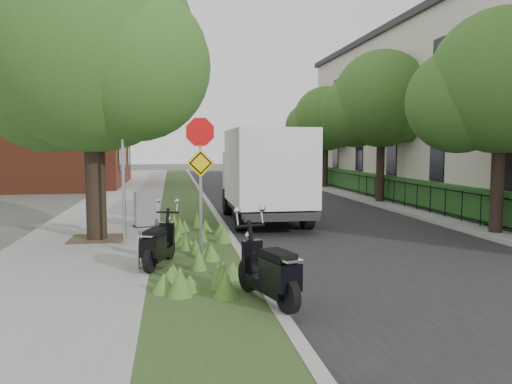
# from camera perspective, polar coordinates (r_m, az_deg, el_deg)

# --- Properties ---
(ground) EXTENTS (120.00, 120.00, 0.00)m
(ground) POSITION_cam_1_polar(r_m,az_deg,el_deg) (11.15, 1.20, -7.96)
(ground) COLOR #4C5147
(ground) RESTS_ON ground
(sidewalk_near) EXTENTS (3.50, 60.00, 0.12)m
(sidewalk_near) POSITION_cam_1_polar(r_m,az_deg,el_deg) (20.92, -15.62, -1.74)
(sidewalk_near) COLOR gray
(sidewalk_near) RESTS_ON ground
(verge) EXTENTS (2.00, 60.00, 0.12)m
(verge) POSITION_cam_1_polar(r_m,az_deg,el_deg) (20.81, -8.07, -1.63)
(verge) COLOR #2B431C
(verge) RESTS_ON ground
(kerb_near) EXTENTS (0.20, 60.00, 0.13)m
(kerb_near) POSITION_cam_1_polar(r_m,az_deg,el_deg) (20.86, -5.32, -1.57)
(kerb_near) COLOR #9E9991
(kerb_near) RESTS_ON ground
(road) EXTENTS (7.00, 60.00, 0.01)m
(road) POSITION_cam_1_polar(r_m,az_deg,el_deg) (21.41, 4.06, -1.55)
(road) COLOR black
(road) RESTS_ON ground
(kerb_far) EXTENTS (0.20, 60.00, 0.13)m
(kerb_far) POSITION_cam_1_polar(r_m,az_deg,el_deg) (22.49, 12.76, -1.18)
(kerb_far) COLOR #9E9991
(kerb_far) RESTS_ON ground
(footpath_far) EXTENTS (3.20, 60.00, 0.12)m
(footpath_far) POSITION_cam_1_polar(r_m,az_deg,el_deg) (23.19, 16.65, -1.09)
(footpath_far) COLOR gray
(footpath_far) RESTS_ON ground
(street_tree_main) EXTENTS (6.21, 5.54, 7.66)m
(street_tree_main) POSITION_cam_1_polar(r_m,az_deg,el_deg) (13.85, -18.55, 14.37)
(street_tree_main) COLOR black
(street_tree_main) RESTS_ON ground
(bare_post) EXTENTS (0.08, 0.08, 4.00)m
(bare_post) POSITION_cam_1_polar(r_m,az_deg,el_deg) (12.52, -14.95, 3.13)
(bare_post) COLOR #A5A8AD
(bare_post) RESTS_ON ground
(bike_hoop) EXTENTS (0.06, 0.78, 0.77)m
(bike_hoop) POSITION_cam_1_polar(r_m,az_deg,el_deg) (10.28, -13.18, -6.40)
(bike_hoop) COLOR #A5A8AD
(bike_hoop) RESTS_ON ground
(sign_assembly) EXTENTS (0.94, 0.08, 3.22)m
(sign_assembly) POSITION_cam_1_polar(r_m,az_deg,el_deg) (11.26, -6.37, 4.10)
(sign_assembly) COLOR #A5A8AD
(sign_assembly) RESTS_ON ground
(fence_far) EXTENTS (0.04, 24.00, 1.00)m
(fence_far) POSITION_cam_1_polar(r_m,az_deg,el_deg) (22.71, 14.43, 0.37)
(fence_far) COLOR black
(fence_far) RESTS_ON ground
(hedge_far) EXTENTS (1.00, 24.00, 1.10)m
(hedge_far) POSITION_cam_1_polar(r_m,az_deg,el_deg) (23.00, 16.02, 0.40)
(hedge_far) COLOR #1B4A1A
(hedge_far) RESTS_ON footpath_far
(terrace_houses) EXTENTS (7.40, 26.40, 8.20)m
(terrace_houses) POSITION_cam_1_polar(r_m,az_deg,el_deg) (24.74, 23.84, 8.57)
(terrace_houses) COLOR beige
(terrace_houses) RESTS_ON ground
(brick_building) EXTENTS (9.40, 10.40, 8.30)m
(brick_building) POSITION_cam_1_polar(r_m,az_deg,el_deg) (33.54, -22.68, 7.73)
(brick_building) COLOR brown
(brick_building) RESTS_ON ground
(far_tree_a) EXTENTS (4.60, 4.10, 6.22)m
(far_tree_a) POSITION_cam_1_polar(r_m,az_deg,el_deg) (15.63, 25.98, 10.55)
(far_tree_a) COLOR black
(far_tree_a) RESTS_ON ground
(far_tree_b) EXTENTS (4.83, 4.31, 6.56)m
(far_tree_b) POSITION_cam_1_polar(r_m,az_deg,el_deg) (22.64, 13.98, 9.74)
(far_tree_b) COLOR black
(far_tree_b) RESTS_ON ground
(far_tree_c) EXTENTS (4.37, 3.89, 5.93)m
(far_tree_c) POSITION_cam_1_polar(r_m,az_deg,el_deg) (30.10, 7.83, 7.92)
(far_tree_c) COLOR black
(far_tree_c) RESTS_ON ground
(scooter_near) EXTENTS (0.68, 1.63, 0.80)m
(scooter_near) POSITION_cam_1_polar(r_m,az_deg,el_deg) (10.22, -11.26, -6.37)
(scooter_near) COLOR black
(scooter_near) RESTS_ON ground
(scooter_far) EXTENTS (0.75, 1.77, 0.87)m
(scooter_far) POSITION_cam_1_polar(r_m,az_deg,el_deg) (7.74, 1.95, -9.80)
(scooter_far) COLOR black
(scooter_far) RESTS_ON ground
(box_truck) EXTENTS (2.39, 5.82, 2.63)m
(box_truck) POSITION_cam_1_polar(r_m,az_deg,el_deg) (16.55, 0.99, 2.38)
(box_truck) COLOR #262628
(box_truck) RESTS_ON ground
(utility_cabinet) EXTENTS (0.89, 0.69, 1.05)m
(utility_cabinet) POSITION_cam_1_polar(r_m,az_deg,el_deg) (15.46, -12.37, -2.00)
(utility_cabinet) COLOR #262628
(utility_cabinet) RESTS_ON ground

